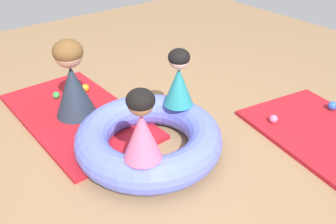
{
  "coord_description": "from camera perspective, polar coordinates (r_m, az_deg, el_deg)",
  "views": [
    {
      "loc": [
        1.89,
        -1.44,
        1.88
      ],
      "look_at": [
        -0.13,
        0.13,
        0.32
      ],
      "focal_mm": 39.15,
      "sensor_mm": 36.0,
      "label": 1
    }
  ],
  "objects": [
    {
      "name": "child_in_pink",
      "position": [
        2.44,
        -4.13,
        -2.18
      ],
      "size": [
        0.32,
        0.32,
        0.53
      ],
      "rotation": [
        0.0,
        0.0,
        3.35
      ],
      "color": "#E5608E",
      "rests_on": "inflatable_cushion"
    },
    {
      "name": "child_in_teal",
      "position": [
        3.08,
        1.68,
        5.3
      ],
      "size": [
        0.3,
        0.3,
        0.51
      ],
      "rotation": [
        0.0,
        0.0,
        2.98
      ],
      "color": "teal",
      "rests_on": "inflatable_cushion"
    },
    {
      "name": "inflatable_cushion",
      "position": [
        3.0,
        -3.02,
        -4.12
      ],
      "size": [
        1.2,
        1.2,
        0.28
      ],
      "primitive_type": "torus",
      "color": "#6070E5",
      "rests_on": "ground"
    },
    {
      "name": "play_ball_blue",
      "position": [
        3.89,
        24.23,
        0.9
      ],
      "size": [
        0.09,
        0.09,
        0.09
      ],
      "primitive_type": "sphere",
      "color": "blue",
      "rests_on": "gym_mat_front"
    },
    {
      "name": "ground_plane",
      "position": [
        3.03,
        -0.41,
        -6.9
      ],
      "size": [
        8.0,
        8.0,
        0.0
      ],
      "primitive_type": "plane",
      "color": "#93704C"
    },
    {
      "name": "play_ball_pink",
      "position": [
        3.49,
        16.11,
        -1.05
      ],
      "size": [
        0.08,
        0.08,
        0.08
      ],
      "primitive_type": "sphere",
      "color": "pink",
      "rests_on": "gym_mat_front"
    },
    {
      "name": "play_ball_orange",
      "position": [
        3.97,
        -12.75,
        3.68
      ],
      "size": [
        0.08,
        0.08,
        0.08
      ],
      "primitive_type": "sphere",
      "color": "orange",
      "rests_on": "gym_mat_far_right"
    },
    {
      "name": "play_ball_green",
      "position": [
        3.92,
        -17.02,
        2.53
      ],
      "size": [
        0.07,
        0.07,
        0.07
      ],
      "primitive_type": "sphere",
      "color": "green",
      "rests_on": "gym_mat_far_right"
    },
    {
      "name": "gym_mat_far_right",
      "position": [
        3.62,
        -13.91,
        -0.53
      ],
      "size": [
        1.7,
        0.96,
        0.04
      ],
      "primitive_type": "cube",
      "rotation": [
        0.0,
        0.0,
        0.03
      ],
      "color": "#B21923",
      "rests_on": "ground"
    },
    {
      "name": "adult_seated",
      "position": [
        3.44,
        -14.71,
        4.85
      ],
      "size": [
        0.49,
        0.49,
        0.74
      ],
      "rotation": [
        0.0,
        0.0,
        1.22
      ],
      "color": "#232D3D",
      "rests_on": "gym_mat_far_right"
    }
  ]
}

